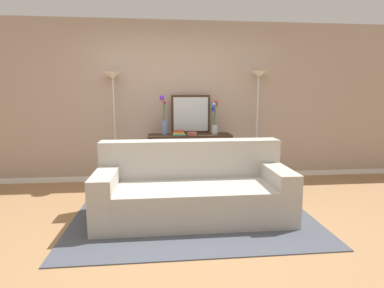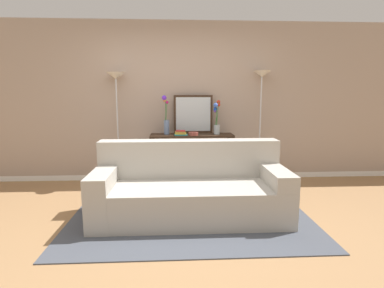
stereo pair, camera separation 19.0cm
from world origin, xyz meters
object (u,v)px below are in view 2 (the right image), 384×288
couch (190,191)px  floor_lamp_left (116,97)px  vase_short_flowers (217,119)px  console_table (192,149)px  vase_tall_flowers (166,119)px  book_row_under_console (168,180)px  fruit_bowl (193,134)px  book_stack (181,133)px  wall_mirror (193,114)px  floor_lamp_right (261,95)px

couch → floor_lamp_left: bearing=127.5°
vase_short_flowers → console_table: bearing=-179.4°
vase_tall_flowers → book_row_under_console: vase_tall_flowers is taller
console_table → fruit_bowl: 0.30m
floor_lamp_left → book_row_under_console: 1.56m
fruit_bowl → book_stack: book_stack is taller
couch → wall_mirror: size_ratio=3.50×
floor_lamp_left → floor_lamp_right: (2.31, 0.00, 0.03)m
wall_mirror → vase_tall_flowers: wall_mirror is taller
floor_lamp_right → wall_mirror: floor_lamp_right is taller
couch → floor_lamp_right: floor_lamp_right is taller
vase_tall_flowers → fruit_bowl: 0.51m
floor_lamp_right → vase_tall_flowers: bearing=-178.0°
vase_tall_flowers → book_row_under_console: (0.01, -0.04, -1.00)m
vase_tall_flowers → fruit_bowl: bearing=-20.6°
console_table → wall_mirror: wall_mirror is taller
floor_lamp_left → vase_short_flowers: floor_lamp_left is taller
vase_short_flowers → book_row_under_console: size_ratio=1.91×
book_stack → console_table: bearing=29.1°
console_table → book_row_under_console: size_ratio=4.66×
console_table → book_row_under_console: (-0.39, 0.00, -0.50)m
wall_mirror → floor_lamp_left: bearing=-176.5°
floor_lamp_right → wall_mirror: (-1.10, 0.07, -0.31)m
wall_mirror → fruit_bowl: (-0.01, -0.29, -0.28)m
couch → book_row_under_console: (-0.31, 1.34, -0.25)m
couch → floor_lamp_left: size_ratio=1.25×
couch → wall_mirror: 1.71m
floor_lamp_right → vase_tall_flowers: (-1.54, -0.05, -0.37)m
couch → console_table: bearing=86.2°
floor_lamp_right → fruit_bowl: 1.27m
wall_mirror → book_row_under_console: size_ratio=2.23×
wall_mirror → vase_tall_flowers: size_ratio=1.03×
book_row_under_console → wall_mirror: bearing=21.0°
floor_lamp_right → vase_short_flowers: floor_lamp_right is taller
floor_lamp_left → vase_short_flowers: (1.58, -0.08, -0.34)m
vase_short_flowers → floor_lamp_left: bearing=176.9°
floor_lamp_right → wall_mirror: bearing=176.2°
floor_lamp_left → book_stack: size_ratio=8.58×
floor_lamp_right → book_row_under_console: 2.05m
floor_lamp_right → vase_tall_flowers: 1.58m
fruit_bowl → console_table: bearing=98.3°
couch → floor_lamp_right: bearing=49.6°
couch → book_row_under_console: bearing=102.9°
couch → book_stack: (-0.09, 1.24, 0.53)m
couch → wall_mirror: wall_mirror is taller
wall_mirror → console_table: bearing=-100.7°
fruit_bowl → book_stack: bearing=173.4°
console_table → vase_short_flowers: vase_short_flowers is taller
floor_lamp_left → fruit_bowl: 1.35m
wall_mirror → vase_short_flowers: wall_mirror is taller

